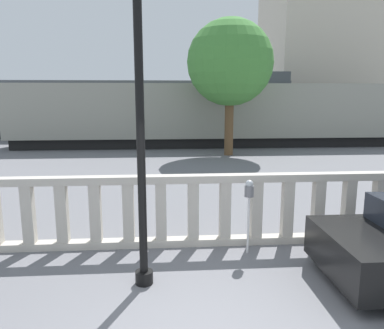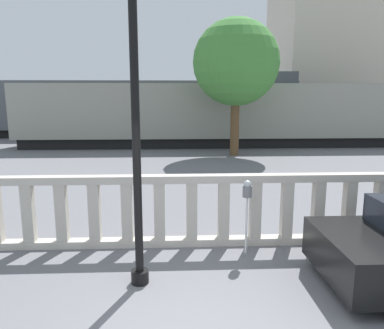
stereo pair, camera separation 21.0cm
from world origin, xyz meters
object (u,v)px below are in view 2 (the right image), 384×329
Objects in this scene: parking_meter at (247,196)px; tree_left at (236,63)px; train_far at (79,108)px; lamppost at (134,53)px; train_near at (248,114)px.

parking_meter is 0.22× the size of tree_left.
tree_left is (9.29, -8.68, 2.31)m from train_far.
tree_left is (1.53, 11.07, 3.16)m from parking_meter.
parking_meter is at bearing 28.60° from lamppost.
lamppost is 4.14× the size of parking_meter.
train_far is at bearing 105.99° from lamppost.
train_far is 4.75× the size of tree_left.
train_near is at bearing -27.53° from train_far.
lamppost is 0.23× the size of train_near.
tree_left reaches higher than lamppost.
lamppost is at bearing -74.01° from train_far.
tree_left reaches higher than parking_meter.
lamppost is 12.54m from tree_left.
lamppost is at bearing -151.40° from parking_meter.
lamppost reaches higher than train_near.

